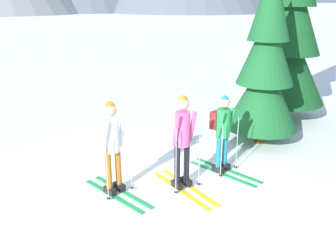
{
  "coord_description": "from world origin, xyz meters",
  "views": [
    {
      "loc": [
        -2.03,
        -6.15,
        3.44
      ],
      "look_at": [
        0.08,
        0.27,
        1.05
      ],
      "focal_mm": 39.08,
      "sensor_mm": 36.0,
      "label": 1
    }
  ],
  "objects_px": {
    "skier_in_white": "(112,144)",
    "skier_in_green": "(222,130)",
    "pine_tree_near": "(290,34)",
    "pine_tree_mid": "(266,65)",
    "skier_in_pink": "(183,138)"
  },
  "relations": [
    {
      "from": "skier_in_green",
      "to": "pine_tree_near",
      "type": "distance_m",
      "value": 4.56
    },
    {
      "from": "skier_in_pink",
      "to": "skier_in_green",
      "type": "xyz_separation_m",
      "value": [
        1.01,
        0.4,
        -0.1
      ]
    },
    {
      "from": "skier_in_pink",
      "to": "pine_tree_mid",
      "type": "distance_m",
      "value": 3.2
    },
    {
      "from": "skier_in_white",
      "to": "pine_tree_near",
      "type": "distance_m",
      "value": 6.48
    },
    {
      "from": "skier_in_white",
      "to": "pine_tree_mid",
      "type": "xyz_separation_m",
      "value": [
        3.89,
        1.36,
        0.97
      ]
    },
    {
      "from": "skier_in_white",
      "to": "skier_in_green",
      "type": "relative_size",
      "value": 1.08
    },
    {
      "from": "pine_tree_near",
      "to": "skier_in_pink",
      "type": "bearing_deg",
      "value": -144.54
    },
    {
      "from": "skier_in_white",
      "to": "skier_in_green",
      "type": "distance_m",
      "value": 2.28
    },
    {
      "from": "skier_in_white",
      "to": "skier_in_pink",
      "type": "relative_size",
      "value": 0.97
    },
    {
      "from": "skier_in_green",
      "to": "pine_tree_near",
      "type": "xyz_separation_m",
      "value": [
        3.33,
        2.69,
        1.57
      ]
    },
    {
      "from": "pine_tree_mid",
      "to": "skier_in_green",
      "type": "bearing_deg",
      "value": -144.69
    },
    {
      "from": "skier_in_pink",
      "to": "skier_in_white",
      "type": "bearing_deg",
      "value": 171.24
    },
    {
      "from": "pine_tree_near",
      "to": "skier_in_green",
      "type": "bearing_deg",
      "value": -141.12
    },
    {
      "from": "skier_in_pink",
      "to": "pine_tree_near",
      "type": "xyz_separation_m",
      "value": [
        4.34,
        3.09,
        1.46
      ]
    },
    {
      "from": "pine_tree_near",
      "to": "pine_tree_mid",
      "type": "distance_m",
      "value": 2.36
    }
  ]
}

